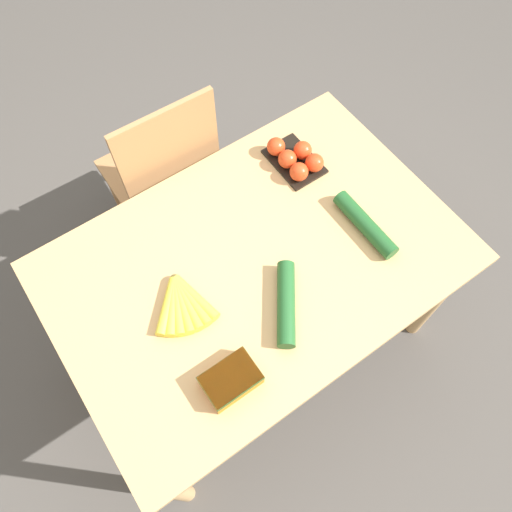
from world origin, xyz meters
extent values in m
plane|color=#4C4742|center=(0.00, 0.00, 0.00)|extent=(12.00, 12.00, 0.00)
cube|color=tan|center=(0.00, 0.00, 0.72)|extent=(1.32, 0.90, 0.03)
cylinder|color=tan|center=(-0.60, -0.39, 0.35)|extent=(0.06, 0.06, 0.70)
cylinder|color=tan|center=(0.60, -0.39, 0.35)|extent=(0.06, 0.06, 0.70)
cylinder|color=tan|center=(-0.60, 0.39, 0.35)|extent=(0.06, 0.06, 0.70)
cylinder|color=tan|center=(0.60, 0.39, 0.35)|extent=(0.06, 0.06, 0.70)
cube|color=#A87547|center=(-0.02, 0.70, 0.46)|extent=(0.43, 0.41, 0.03)
cube|color=#A87547|center=(-0.02, 0.51, 0.73)|extent=(0.39, 0.03, 0.51)
cylinder|color=#A87547|center=(0.17, 0.86, 0.22)|extent=(0.04, 0.04, 0.44)
cylinder|color=#A87547|center=(-0.19, 0.87, 0.22)|extent=(0.04, 0.04, 0.44)
cylinder|color=#A87547|center=(0.16, 0.52, 0.22)|extent=(0.04, 0.04, 0.44)
cylinder|color=#A87547|center=(-0.20, 0.53, 0.22)|extent=(0.04, 0.04, 0.44)
sphere|color=brown|center=(-0.25, 0.08, 0.75)|extent=(0.03, 0.03, 0.03)
cylinder|color=yellow|center=(-0.32, 0.02, 0.75)|extent=(0.16, 0.16, 0.04)
cylinder|color=yellow|center=(-0.31, 0.01, 0.75)|extent=(0.14, 0.17, 0.04)
cylinder|color=yellow|center=(-0.29, 0.00, 0.75)|extent=(0.11, 0.18, 0.04)
cylinder|color=yellow|center=(-0.28, -0.01, 0.75)|extent=(0.09, 0.19, 0.04)
cylinder|color=yellow|center=(-0.26, -0.01, 0.75)|extent=(0.06, 0.19, 0.04)
cylinder|color=yellow|center=(-0.25, -0.01, 0.75)|extent=(0.04, 0.19, 0.04)
cylinder|color=yellow|center=(-0.24, -0.01, 0.75)|extent=(0.07, 0.19, 0.04)
cube|color=black|center=(0.34, 0.25, 0.74)|extent=(0.15, 0.21, 0.01)
sphere|color=red|center=(0.31, 0.18, 0.78)|extent=(0.07, 0.07, 0.07)
sphere|color=red|center=(0.38, 0.18, 0.78)|extent=(0.07, 0.07, 0.07)
sphere|color=red|center=(0.31, 0.25, 0.78)|extent=(0.07, 0.07, 0.07)
sphere|color=red|center=(0.38, 0.25, 0.78)|extent=(0.07, 0.07, 0.07)
sphere|color=red|center=(0.31, 0.31, 0.78)|extent=(0.07, 0.07, 0.07)
cube|color=orange|center=(-0.29, -0.28, 0.76)|extent=(0.16, 0.11, 0.06)
cube|color=#19471E|center=(-0.29, -0.28, 0.78)|extent=(0.16, 0.11, 0.02)
cylinder|color=#1E5123|center=(0.37, -0.11, 0.76)|extent=(0.06, 0.27, 0.06)
cylinder|color=#1E5123|center=(-0.02, -0.19, 0.76)|extent=(0.21, 0.25, 0.06)
camera|label=1|loc=(-0.42, -0.60, 2.18)|focal=35.00mm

